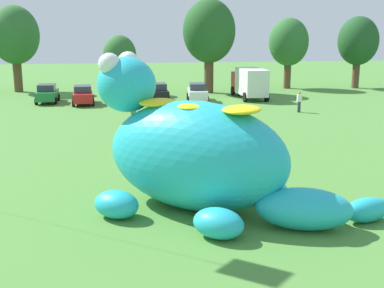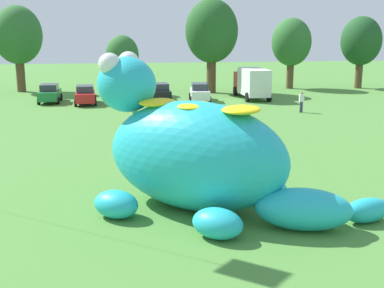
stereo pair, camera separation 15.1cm
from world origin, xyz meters
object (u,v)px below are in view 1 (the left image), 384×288
(car_white, at_px, (198,92))
(spectator_by_cars, at_px, (299,102))
(car_blue, at_px, (123,92))
(car_black, at_px, (158,92))
(box_truck, at_px, (249,82))
(car_green, at_px, (47,93))
(giant_inflatable_creature, at_px, (196,154))
(spectator_mid_field, at_px, (133,114))
(spectator_near_inflatable, at_px, (230,147))
(car_red, at_px, (83,95))

(car_white, xyz_separation_m, spectator_by_cars, (7.33, -7.38, -0.01))
(car_blue, relative_size, spectator_by_cars, 2.44)
(car_blue, relative_size, car_black, 1.00)
(car_white, xyz_separation_m, box_truck, (5.32, 1.24, 0.74))
(car_green, distance_m, car_white, 13.96)
(giant_inflatable_creature, height_order, car_black, giant_inflatable_creature)
(car_green, relative_size, spectator_by_cars, 2.40)
(spectator_by_cars, bearing_deg, spectator_mid_field, -163.85)
(car_white, distance_m, spectator_by_cars, 10.40)
(car_green, relative_size, car_black, 0.99)
(giant_inflatable_creature, height_order, car_white, giant_inflatable_creature)
(car_blue, bearing_deg, spectator_near_inflatable, -77.30)
(giant_inflatable_creature, bearing_deg, spectator_mid_field, 96.31)
(car_blue, bearing_deg, car_green, 177.43)
(car_white, bearing_deg, car_blue, 173.28)
(spectator_mid_field, bearing_deg, car_white, 60.72)
(giant_inflatable_creature, height_order, spectator_near_inflatable, giant_inflatable_creature)
(car_red, height_order, car_blue, same)
(car_red, relative_size, box_truck, 0.65)
(car_green, xyz_separation_m, car_blue, (6.97, -0.31, 0.00))
(spectator_mid_field, bearing_deg, car_red, 111.03)
(car_blue, height_order, car_black, same)
(car_black, distance_m, box_truck, 9.09)
(car_blue, bearing_deg, car_black, -4.54)
(spectator_near_inflatable, distance_m, spectator_by_cars, 17.40)
(car_green, bearing_deg, car_white, -4.64)
(car_blue, bearing_deg, spectator_by_cars, -29.89)
(car_red, bearing_deg, spectator_mid_field, -68.97)
(car_blue, xyz_separation_m, spectator_mid_field, (0.57, -12.17, -0.01))
(car_red, distance_m, car_white, 10.58)
(giant_inflatable_creature, bearing_deg, car_green, 107.65)
(spectator_mid_field, bearing_deg, spectator_near_inflatable, -66.98)
(box_truck, relative_size, spectator_by_cars, 3.78)
(car_white, relative_size, spectator_near_inflatable, 2.48)
(car_red, bearing_deg, box_truck, 5.92)
(car_red, bearing_deg, car_white, 2.20)
(car_blue, bearing_deg, box_truck, 1.98)
(car_black, bearing_deg, spectator_by_cars, -35.73)
(car_white, distance_m, box_truck, 5.51)
(car_black, bearing_deg, car_blue, 175.46)
(car_blue, height_order, spectator_near_inflatable, car_blue)
(car_red, bearing_deg, giant_inflatable_creature, -77.76)
(car_white, relative_size, spectator_mid_field, 2.48)
(car_red, relative_size, car_black, 1.01)
(car_green, relative_size, car_blue, 0.99)
(box_truck, bearing_deg, car_white, -166.87)
(car_green, bearing_deg, giant_inflatable_creature, -72.35)
(car_green, xyz_separation_m, spectator_near_inflatable, (12.17, -23.36, -0.01))
(car_black, bearing_deg, spectator_mid_field, -102.54)
(box_truck, bearing_deg, car_green, -179.67)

